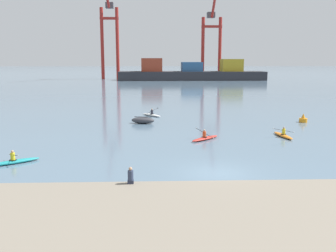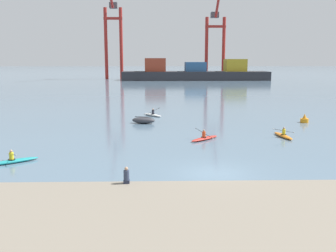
# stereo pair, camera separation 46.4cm
# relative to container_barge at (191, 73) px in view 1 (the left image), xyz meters

# --- Properties ---
(ground_plane) EXTENTS (800.00, 800.00, 0.00)m
(ground_plane) POSITION_rel_container_barge_xyz_m (-9.36, -109.80, -2.50)
(ground_plane) COLOR slate
(container_barge) EXTENTS (50.67, 10.17, 7.56)m
(container_barge) POSITION_rel_container_barge_xyz_m (0.00, 0.00, 0.00)
(container_barge) COLOR #28282D
(container_barge) RESTS_ON ground
(gantry_crane_west) EXTENTS (6.70, 20.07, 34.21)m
(gantry_crane_west) POSITION_rel_container_barge_xyz_m (-29.05, 7.01, 14.91)
(gantry_crane_west) COLOR maroon
(gantry_crane_west) RESTS_ON ground
(gantry_crane_west_mid) EXTENTS (7.55, 15.39, 32.98)m
(gantry_crane_west_mid) POSITION_rel_container_barge_xyz_m (8.20, 8.71, 13.15)
(gantry_crane_west_mid) COLOR maroon
(gantry_crane_west_mid) RESTS_ON ground
(capsized_dinghy) EXTENTS (2.78, 1.65, 0.76)m
(capsized_dinghy) POSITION_rel_container_barge_xyz_m (-14.53, -90.89, -2.15)
(capsized_dinghy) COLOR #38383D
(capsized_dinghy) RESTS_ON ground
(channel_buoy) EXTENTS (0.90, 0.90, 1.00)m
(channel_buoy) POSITION_rel_container_barge_xyz_m (3.66, -90.78, -2.14)
(channel_buoy) COLOR orange
(channel_buoy) RESTS_ON ground
(kayak_red) EXTENTS (2.91, 2.74, 1.01)m
(kayak_red) POSITION_rel_container_barge_xyz_m (-8.79, -99.86, -2.33)
(kayak_red) COLOR red
(kayak_red) RESTS_ON ground
(kayak_teal) EXTENTS (3.13, 2.44, 0.95)m
(kayak_teal) POSITION_rel_container_barge_xyz_m (-22.86, -107.05, -2.33)
(kayak_teal) COLOR teal
(kayak_teal) RESTS_ON ground
(kayak_white) EXTENTS (2.62, 3.01, 1.00)m
(kayak_white) POSITION_rel_container_barge_xyz_m (-13.59, -85.29, -2.33)
(kayak_white) COLOR silver
(kayak_white) RESTS_ON ground
(kayak_orange) EXTENTS (2.24, 3.45, 0.95)m
(kayak_orange) POSITION_rel_container_barge_xyz_m (-1.42, -98.83, -2.33)
(kayak_orange) COLOR orange
(kayak_orange) RESTS_ON ground
(seated_onlooker) EXTENTS (0.32, 0.30, 0.90)m
(seated_onlooker) POSITION_rel_container_barge_xyz_m (-14.56, -113.24, -1.54)
(seated_onlooker) COLOR #23283D
(seated_onlooker) RESTS_ON stone_quay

